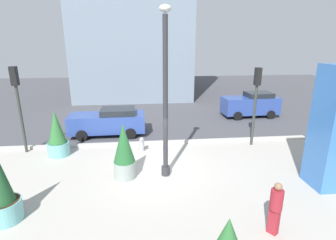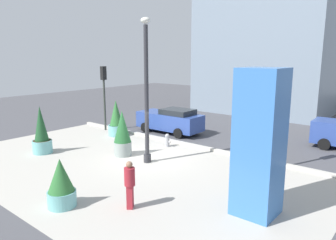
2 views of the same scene
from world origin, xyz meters
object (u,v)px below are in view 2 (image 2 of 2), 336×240
object	(u,v)px
fire_hydrant	(167,140)
car_curb_west	(170,120)
potted_plant_near_left	(122,134)
potted_plant_curbside	(41,134)
lamp_post	(146,95)
traffic_light_corner	(277,107)
potted_plant_near_right	(61,184)
pedestrian_crossing	(130,183)
traffic_light_far_side	(104,87)
art_pillar_blue	(259,144)
potted_plant_by_pillar	(116,120)

from	to	relation	value
fire_hydrant	car_curb_west	size ratio (longest dim) A/B	0.17
potted_plant_near_left	potted_plant_curbside	xyz separation A→B (m)	(-3.59, -2.41, -0.09)
lamp_post	potted_plant_curbside	size ratio (longest dim) A/B	2.67
traffic_light_corner	fire_hydrant	bearing A→B (deg)	-177.55
potted_plant_near_right	fire_hydrant	size ratio (longest dim) A/B	2.28
potted_plant_curbside	potted_plant_near_right	size ratio (longest dim) A/B	1.47
potted_plant_near_left	car_curb_west	xyz separation A→B (m)	(-1.27, 5.44, -0.30)
potted_plant_near_right	pedestrian_crossing	distance (m)	2.34
fire_hydrant	lamp_post	bearing A→B (deg)	-69.88
fire_hydrant	car_curb_west	bearing A→B (deg)	126.10
lamp_post	fire_hydrant	bearing A→B (deg)	110.12
traffic_light_far_side	car_curb_west	world-z (taller)	traffic_light_far_side
potted_plant_near_right	pedestrian_crossing	world-z (taller)	potted_plant_near_right
art_pillar_blue	car_curb_west	bearing A→B (deg)	143.16
traffic_light_corner	car_curb_west	xyz separation A→B (m)	(-8.03, 2.46, -2.02)
potted_plant_curbside	traffic_light_far_side	distance (m)	6.14
art_pillar_blue	potted_plant_near_left	bearing A→B (deg)	169.65
traffic_light_corner	pedestrian_crossing	xyz separation A→B (m)	(-2.25, -6.80, -1.95)
traffic_light_corner	pedestrian_crossing	size ratio (longest dim) A/B	2.54
art_pillar_blue	traffic_light_corner	bearing A→B (deg)	104.65
potted_plant_near_left	pedestrian_crossing	bearing A→B (deg)	-40.25
potted_plant_curbside	traffic_light_corner	size ratio (longest dim) A/B	0.60
fire_hydrant	pedestrian_crossing	bearing A→B (deg)	-59.84
potted_plant_by_pillar	traffic_light_corner	distance (m)	10.36
lamp_post	traffic_light_corner	world-z (taller)	lamp_post
fire_hydrant	potted_plant_near_left	bearing A→B (deg)	-104.79
fire_hydrant	potted_plant_near_right	bearing A→B (deg)	-76.40
fire_hydrant	traffic_light_far_side	xyz separation A→B (m)	(-5.95, 0.48, 2.58)
potted_plant_near_right	car_curb_west	distance (m)	11.35
potted_plant_near_right	pedestrian_crossing	xyz separation A→B (m)	(1.88, 1.39, 0.11)
potted_plant_by_pillar	traffic_light_corner	xyz separation A→B (m)	(10.19, 0.37, 1.85)
potted_plant_near_right	pedestrian_crossing	bearing A→B (deg)	36.37
car_curb_west	pedestrian_crossing	size ratio (longest dim) A/B	2.72
potted_plant_near_right	car_curb_west	xyz separation A→B (m)	(-3.90, 10.65, 0.04)
potted_plant_curbside	pedestrian_crossing	size ratio (longest dim) A/B	1.52
car_curb_west	traffic_light_far_side	bearing A→B (deg)	-150.45
lamp_post	fire_hydrant	size ratio (longest dim) A/B	8.98
potted_plant_near_right	fire_hydrant	world-z (taller)	potted_plant_near_right
potted_plant_near_right	traffic_light_corner	bearing A→B (deg)	63.24
potted_plant_curbside	car_curb_west	bearing A→B (deg)	73.50
fire_hydrant	pedestrian_crossing	world-z (taller)	pedestrian_crossing
fire_hydrant	traffic_light_far_side	size ratio (longest dim) A/B	0.17
lamp_post	art_pillar_blue	size ratio (longest dim) A/B	1.43
potted_plant_near_left	traffic_light_far_side	distance (m)	6.39
potted_plant_curbside	pedestrian_crossing	bearing A→B (deg)	-9.90
potted_plant_near_left	potted_plant_by_pillar	bearing A→B (deg)	142.76
car_curb_west	potted_plant_near_left	bearing A→B (deg)	-76.88
lamp_post	potted_plant_near_left	bearing A→B (deg)	-179.36
potted_plant_near_left	fire_hydrant	xyz separation A→B (m)	(0.72, 2.72, -0.79)
potted_plant_by_pillar	pedestrian_crossing	bearing A→B (deg)	-38.98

